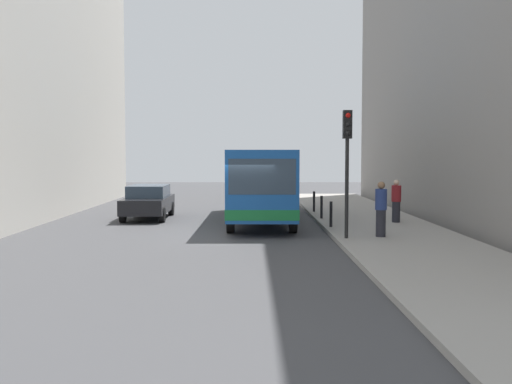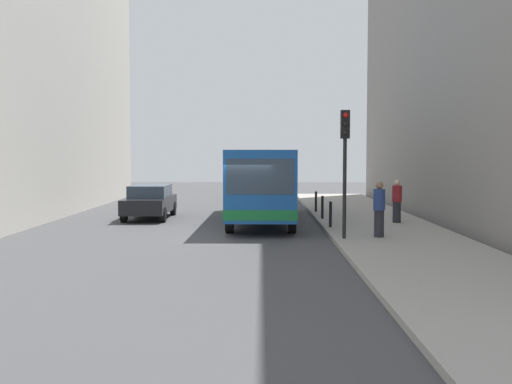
{
  "view_description": "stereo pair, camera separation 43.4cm",
  "coord_description": "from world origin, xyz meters",
  "px_view_note": "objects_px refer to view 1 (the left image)",
  "views": [
    {
      "loc": [
        0.45,
        -21.27,
        2.86
      ],
      "look_at": [
        0.68,
        2.51,
        1.37
      ],
      "focal_mm": 42.65,
      "sensor_mm": 36.0,
      "label": 1
    },
    {
      "loc": [
        0.89,
        -21.27,
        2.86
      ],
      "look_at": [
        0.68,
        2.51,
        1.37
      ],
      "focal_mm": 42.65,
      "sensor_mm": 36.0,
      "label": 2
    }
  ],
  "objects_px": {
    "bollard_near": "(331,214)",
    "bollard_far": "(314,201)",
    "traffic_light": "(347,149)",
    "bus": "(261,181)",
    "pedestrian_mid_sidewalk": "(396,201)",
    "car_beside_bus": "(148,201)",
    "pedestrian_near_signal": "(381,209)",
    "bollard_mid": "(322,207)"
  },
  "relations": [
    {
      "from": "bollard_near",
      "to": "bollard_far",
      "type": "relative_size",
      "value": 1.0
    },
    {
      "from": "traffic_light",
      "to": "bollard_far",
      "type": "relative_size",
      "value": 4.32
    },
    {
      "from": "bollard_near",
      "to": "bollard_far",
      "type": "xyz_separation_m",
      "value": [
        0.0,
        6.02,
        0.0
      ]
    },
    {
      "from": "bus",
      "to": "pedestrian_mid_sidewalk",
      "type": "height_order",
      "value": "bus"
    },
    {
      "from": "bus",
      "to": "car_beside_bus",
      "type": "relative_size",
      "value": 2.51
    },
    {
      "from": "pedestrian_near_signal",
      "to": "pedestrian_mid_sidewalk",
      "type": "relative_size",
      "value": 1.07
    },
    {
      "from": "bollard_mid",
      "to": "pedestrian_mid_sidewalk",
      "type": "bearing_deg",
      "value": -28.07
    },
    {
      "from": "bollard_far",
      "to": "car_beside_bus",
      "type": "bearing_deg",
      "value": -167.54
    },
    {
      "from": "bollard_far",
      "to": "pedestrian_near_signal",
      "type": "relative_size",
      "value": 0.52
    },
    {
      "from": "bollard_far",
      "to": "pedestrian_near_signal",
      "type": "height_order",
      "value": "pedestrian_near_signal"
    },
    {
      "from": "bollard_mid",
      "to": "bollard_far",
      "type": "height_order",
      "value": "same"
    },
    {
      "from": "bus",
      "to": "car_beside_bus",
      "type": "height_order",
      "value": "bus"
    },
    {
      "from": "car_beside_bus",
      "to": "traffic_light",
      "type": "bearing_deg",
      "value": 135.63
    },
    {
      "from": "traffic_light",
      "to": "pedestrian_mid_sidewalk",
      "type": "height_order",
      "value": "traffic_light"
    },
    {
      "from": "bus",
      "to": "pedestrian_mid_sidewalk",
      "type": "relative_size",
      "value": 6.53
    },
    {
      "from": "bollard_mid",
      "to": "pedestrian_mid_sidewalk",
      "type": "xyz_separation_m",
      "value": [
        2.79,
        -1.49,
        0.37
      ]
    },
    {
      "from": "bus",
      "to": "pedestrian_mid_sidewalk",
      "type": "distance_m",
      "value": 5.71
    },
    {
      "from": "bollard_far",
      "to": "pedestrian_mid_sidewalk",
      "type": "bearing_deg",
      "value": -58.17
    },
    {
      "from": "pedestrian_near_signal",
      "to": "bollard_mid",
      "type": "bearing_deg",
      "value": -106.58
    },
    {
      "from": "car_beside_bus",
      "to": "pedestrian_mid_sidewalk",
      "type": "xyz_separation_m",
      "value": [
        10.3,
        -2.84,
        0.21
      ]
    },
    {
      "from": "bollard_near",
      "to": "pedestrian_near_signal",
      "type": "bearing_deg",
      "value": -64.3
    },
    {
      "from": "bollard_mid",
      "to": "bollard_far",
      "type": "bearing_deg",
      "value": 90.0
    },
    {
      "from": "bus",
      "to": "traffic_light",
      "type": "bearing_deg",
      "value": 112.8
    },
    {
      "from": "bollard_near",
      "to": "pedestrian_near_signal",
      "type": "distance_m",
      "value": 2.99
    },
    {
      "from": "bollard_near",
      "to": "bus",
      "type": "bearing_deg",
      "value": 126.18
    },
    {
      "from": "pedestrian_mid_sidewalk",
      "to": "traffic_light",
      "type": "bearing_deg",
      "value": 84.24
    },
    {
      "from": "traffic_light",
      "to": "bollard_near",
      "type": "height_order",
      "value": "traffic_light"
    },
    {
      "from": "pedestrian_mid_sidewalk",
      "to": "bus",
      "type": "bearing_deg",
      "value": 4.84
    },
    {
      "from": "bollard_far",
      "to": "bollard_mid",
      "type": "bearing_deg",
      "value": -90.0
    },
    {
      "from": "bus",
      "to": "bollard_near",
      "type": "xyz_separation_m",
      "value": [
        2.53,
        -3.46,
        -1.1
      ]
    },
    {
      "from": "traffic_light",
      "to": "pedestrian_near_signal",
      "type": "bearing_deg",
      "value": 16.75
    },
    {
      "from": "car_beside_bus",
      "to": "traffic_light",
      "type": "xyz_separation_m",
      "value": [
        7.61,
        -7.38,
        2.22
      ]
    },
    {
      "from": "car_beside_bus",
      "to": "bollard_mid",
      "type": "height_order",
      "value": "car_beside_bus"
    },
    {
      "from": "bollard_near",
      "to": "bollard_mid",
      "type": "height_order",
      "value": "same"
    },
    {
      "from": "bus",
      "to": "bollard_near",
      "type": "relative_size",
      "value": 11.63
    },
    {
      "from": "traffic_light",
      "to": "bollard_mid",
      "type": "relative_size",
      "value": 4.32
    },
    {
      "from": "bus",
      "to": "pedestrian_mid_sidewalk",
      "type": "xyz_separation_m",
      "value": [
        5.32,
        -1.94,
        -0.73
      ]
    },
    {
      "from": "traffic_light",
      "to": "bollard_far",
      "type": "distance_m",
      "value": 9.34
    },
    {
      "from": "traffic_light",
      "to": "bollard_mid",
      "type": "height_order",
      "value": "traffic_light"
    },
    {
      "from": "pedestrian_near_signal",
      "to": "bollard_far",
      "type": "bearing_deg",
      "value": -110.91
    },
    {
      "from": "pedestrian_near_signal",
      "to": "traffic_light",
      "type": "bearing_deg",
      "value": -12.56
    },
    {
      "from": "pedestrian_mid_sidewalk",
      "to": "bollard_near",
      "type": "bearing_deg",
      "value": 53.47
    }
  ]
}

